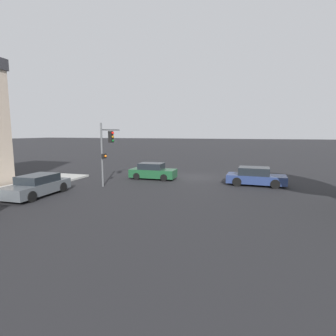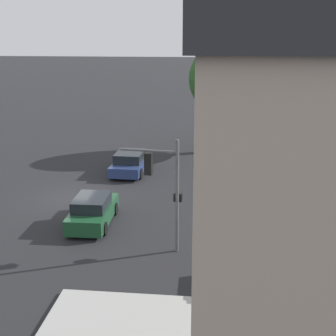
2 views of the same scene
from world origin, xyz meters
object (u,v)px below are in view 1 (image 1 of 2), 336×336
Objects in this scene: traffic_signal at (107,145)px; crossing_car_1 at (153,171)px; parked_car_0 at (37,186)px; crossing_car_0 at (255,177)px.

traffic_signal is 5.00m from crossing_car_1.
traffic_signal is 5.71m from parked_car_0.
crossing_car_0 is 1.11× the size of crossing_car_1.
crossing_car_1 is at bearing 63.10° from traffic_signal.
crossing_car_1 is at bearing -179.45° from crossing_car_0.
parked_car_0 is at bearing -122.71° from crossing_car_1.
crossing_car_1 is 9.51m from parked_car_0.
crossing_car_0 is at bearing 23.18° from traffic_signal.
traffic_signal is at bearing -123.66° from crossing_car_1.
traffic_signal is 1.05× the size of parked_car_0.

